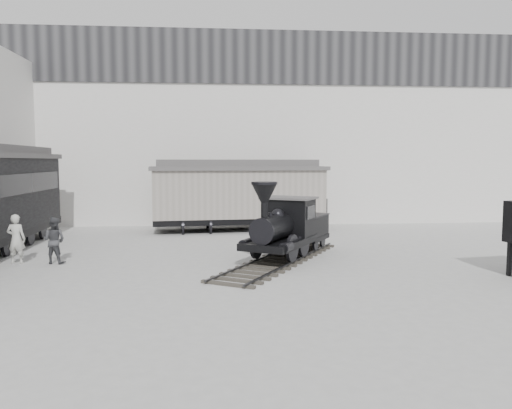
{
  "coord_description": "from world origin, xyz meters",
  "views": [
    {
      "loc": [
        -1.12,
        -14.69,
        3.68
      ],
      "look_at": [
        0.43,
        4.44,
        2.0
      ],
      "focal_mm": 35.0,
      "sensor_mm": 36.0,
      "label": 1
    }
  ],
  "objects": [
    {
      "name": "ground",
      "position": [
        0.0,
        0.0,
        0.0
      ],
      "size": [
        90.0,
        90.0,
        0.0
      ],
      "primitive_type": "plane",
      "color": "#9E9E9B"
    },
    {
      "name": "visitor_b",
      "position": [
        -6.92,
        3.53,
        0.84
      ],
      "size": [
        0.94,
        0.8,
        1.67
      ],
      "primitive_type": "imported",
      "rotation": [
        0.0,
        0.0,
        2.91
      ],
      "color": "#3E3F42",
      "rests_on": "ground"
    },
    {
      "name": "visitor_a",
      "position": [
        -8.27,
        3.62,
        0.89
      ],
      "size": [
        0.68,
        0.47,
        1.79
      ],
      "primitive_type": "imported",
      "rotation": [
        0.0,
        0.0,
        3.07
      ],
      "color": "beige",
      "rests_on": "ground"
    },
    {
      "name": "locomotive",
      "position": [
        1.49,
        3.7,
        1.07
      ],
      "size": [
        5.68,
        7.99,
        2.9
      ],
      "rotation": [
        0.0,
        0.0,
        -0.53
      ],
      "color": "#3E3A32",
      "rests_on": "ground"
    },
    {
      "name": "boxcar",
      "position": [
        0.07,
        11.53,
        1.97
      ],
      "size": [
        9.39,
        3.71,
        3.75
      ],
      "rotation": [
        0.0,
        0.0,
        0.09
      ],
      "color": "black",
      "rests_on": "ground"
    },
    {
      "name": "north_wall",
      "position": [
        0.0,
        14.98,
        5.55
      ],
      "size": [
        34.0,
        2.51,
        11.0
      ],
      "color": "silver",
      "rests_on": "ground"
    }
  ]
}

